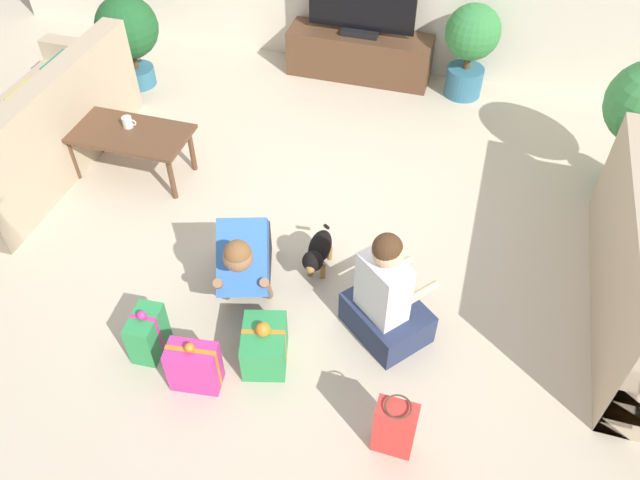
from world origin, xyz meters
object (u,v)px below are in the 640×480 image
(potted_plant_back_right, at_px, (471,43))
(gift_box_b, at_px, (194,366))
(person_kneeling, at_px, (246,259))
(mug, at_px, (128,122))
(tv, at_px, (362,5))
(tv_console, at_px, (359,55))
(gift_bag_a, at_px, (395,427))
(person_sitting, at_px, (386,299))
(dog, at_px, (318,252))
(gift_box_c, at_px, (265,345))
(potted_plant_corner_left, at_px, (128,32))
(coffee_table, at_px, (128,137))
(gift_box_a, at_px, (148,333))
(sofa_left, at_px, (37,133))

(potted_plant_back_right, relative_size, gift_box_b, 2.27)
(person_kneeling, height_order, mug, person_kneeling)
(tv, relative_size, gift_box_b, 2.61)
(tv_console, xyz_separation_m, gift_bag_a, (1.15, -3.88, -0.02))
(tv_console, relative_size, tv, 1.37)
(person_sitting, xyz_separation_m, gift_box_b, (-1.01, -0.71, -0.15))
(gift_box_b, bearing_deg, gift_bag_a, -3.38)
(dog, height_order, gift_box_c, gift_box_c)
(potted_plant_corner_left, relative_size, dog, 1.80)
(tv, height_order, dog, tv)
(tv_console, bearing_deg, potted_plant_back_right, -2.69)
(gift_box_b, xyz_separation_m, gift_bag_a, (1.24, -0.07, 0.04))
(tv_console, height_order, potted_plant_corner_left, potted_plant_corner_left)
(person_sitting, bearing_deg, tv, -33.80)
(coffee_table, bearing_deg, gift_box_a, -59.11)
(gift_box_b, bearing_deg, mug, 126.92)
(person_kneeling, xyz_separation_m, dog, (0.41, 0.31, -0.12))
(gift_bag_a, bearing_deg, gift_box_b, 176.62)
(tv_console, xyz_separation_m, person_kneeling, (-0.04, -3.03, 0.10))
(potted_plant_corner_left, distance_m, gift_box_b, 3.65)
(potted_plant_back_right, distance_m, gift_bag_a, 3.84)
(person_sitting, relative_size, mug, 7.49)
(tv_console, xyz_separation_m, potted_plant_back_right, (1.06, -0.05, 0.31))
(potted_plant_corner_left, bearing_deg, tv_console, 20.53)
(potted_plant_corner_left, relative_size, mug, 7.51)
(person_kneeling, height_order, person_sitting, person_sitting)
(tv_console, relative_size, gift_box_b, 3.58)
(tv_console, distance_m, gift_box_b, 3.81)
(coffee_table, distance_m, potted_plant_back_right, 3.21)
(coffee_table, height_order, tv, tv)
(gift_box_c, bearing_deg, dog, 82.52)
(coffee_table, xyz_separation_m, tv_console, (1.42, 2.07, -0.15))
(tv, xyz_separation_m, potted_plant_back_right, (1.06, -0.05, -0.21))
(potted_plant_corner_left, bearing_deg, coffee_table, -62.96)
(gift_box_c, bearing_deg, gift_box_b, -141.42)
(potted_plant_corner_left, bearing_deg, mug, -62.26)
(person_kneeling, bearing_deg, gift_box_a, -141.78)
(potted_plant_back_right, xyz_separation_m, gift_box_b, (-1.15, -3.76, -0.37))
(person_sitting, height_order, gift_box_b, person_sitting)
(gift_box_b, distance_m, mug, 2.27)
(person_sitting, bearing_deg, potted_plant_back_right, -53.03)
(coffee_table, height_order, potted_plant_corner_left, potted_plant_corner_left)
(tv, distance_m, gift_box_a, 3.73)
(gift_box_a, height_order, gift_box_b, gift_box_b)
(potted_plant_back_right, relative_size, gift_box_a, 2.40)
(gift_box_c, bearing_deg, tv, 94.24)
(person_sitting, bearing_deg, gift_box_c, 72.55)
(tv, relative_size, dog, 2.08)
(sofa_left, height_order, tv, tv)
(gift_box_c, distance_m, gift_bag_a, 0.96)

